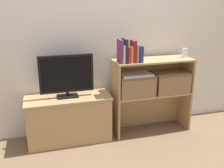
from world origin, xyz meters
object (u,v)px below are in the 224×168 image
Objects in this scene: book_maroon at (133,51)px; book_tan at (136,53)px; book_mustard at (130,54)px; book_charcoal at (125,51)px; tv at (66,75)px; storage_basket_right at (170,81)px; book_ivory at (122,54)px; storage_basket_left at (135,84)px; baby_monitor at (185,53)px; book_crimson at (128,54)px; tv_stand at (69,118)px; book_plum at (120,51)px; book_navy at (139,53)px; laptop at (135,74)px.

book_maroon is 0.04m from book_tan.
book_mustard is 0.04m from book_maroon.
tv is at bearing 172.59° from book_charcoal.
book_maroon is at bearing -175.45° from storage_basket_right.
storage_basket_left is at bearing 12.78° from book_ivory.
baby_monitor reaches higher than tv.
book_ivory is at bearing -176.08° from baby_monitor.
book_crimson is 0.10m from book_tan.
tv_stand is 1.02m from book_tan.
book_ivory is (0.02, 0.00, -0.03)m from book_plum.
storage_basket_left is at bearing -3.26° from tv_stand.
book_ivory reaches higher than book_crimson.
tv is 0.68m from book_crimson.
tv is at bearing 173.87° from book_tan.
book_crimson is at bearing 180.00° from book_navy.
book_tan reaches higher than storage_basket_right.
storage_basket_right is at bearing 4.55° from book_maroon.
storage_basket_left is (0.75, -0.04, -0.15)m from tv.
laptop reaches higher than tv_stand.
storage_basket_right is (0.48, 0.04, -0.38)m from book_maroon.
book_ivory is 0.70m from storage_basket_right.
book_mustard is (0.11, 0.00, -0.04)m from book_plum.
tv is 2.30× the size of book_plum.
book_ivory reaches higher than laptop.
baby_monitor is (0.71, 0.05, -0.03)m from book_crimson.
tv reaches higher than laptop.
storage_basket_right is at bearing 5.33° from book_navy.
storage_basket_left is at bearing 11.16° from book_plum.
book_plum is 1.29× the size of book_tan.
book_crimson is at bearing 180.00° from book_tan.
book_maroon is (0.12, 0.00, 0.02)m from book_ivory.
book_charcoal is at bearing -7.41° from tv.
book_charcoal is 0.75m from baby_monitor.
book_charcoal is (0.61, -0.08, 0.73)m from tv_stand.
baby_monitor is at bearing 1.42° from storage_basket_left.
baby_monitor is 0.36m from storage_basket_right.
book_tan is 0.36m from storage_basket_left.
baby_monitor is at bearing 4.90° from storage_basket_right.
book_charcoal reaches higher than book_tan.
book_ivory is at bearing 180.00° from book_charcoal.
laptop is (0.75, -0.04, -0.03)m from tv.
book_charcoal is 0.07m from book_mustard.
laptop is at bearing -3.26° from tv_stand.
storage_basket_left is (-0.60, -0.02, -0.32)m from baby_monitor.
book_ivory is 0.09m from book_mustard.
book_maroon reaches higher than book_navy.
tv_stand is at bearing 173.75° from book_tan.
book_mustard is 0.36m from storage_basket_left.
book_plum is 0.09m from book_crimson.
book_maroon is at bearing 0.00° from book_charcoal.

